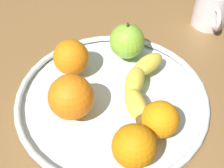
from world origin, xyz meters
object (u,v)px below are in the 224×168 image
(fruit_bowl, at_px, (112,98))
(orange_front_right, at_px, (134,146))
(banana, at_px, (140,84))
(apple, at_px, (127,41))
(orange_center, at_px, (71,57))
(ambient_mug, at_px, (212,8))
(orange_back_left, at_px, (160,119))
(orange_front_left, at_px, (71,97))

(fruit_bowl, relative_size, orange_front_right, 5.29)
(banana, height_order, apple, apple)
(orange_center, xyz_separation_m, orange_front_right, (0.19, 0.12, -0.00))
(orange_center, relative_size, orange_front_right, 1.01)
(banana, xyz_separation_m, ambient_mug, (-0.24, 0.18, 0.01))
(orange_center, bearing_deg, orange_back_left, 49.24)
(fruit_bowl, xyz_separation_m, orange_center, (-0.06, -0.08, 0.04))
(orange_back_left, xyz_separation_m, ambient_mug, (-0.33, 0.15, -0.00))
(orange_center, bearing_deg, orange_front_right, 31.55)
(orange_back_left, bearing_deg, orange_front_right, -39.35)
(banana, relative_size, ambient_mug, 1.60)
(apple, height_order, orange_front_left, apple)
(fruit_bowl, bearing_deg, apple, 166.90)
(banana, xyz_separation_m, orange_center, (-0.05, -0.13, 0.02))
(fruit_bowl, relative_size, orange_center, 5.21)
(orange_front_right, bearing_deg, apple, -177.52)
(orange_front_right, relative_size, ambient_mug, 0.59)
(ambient_mug, bearing_deg, orange_center, -58.34)
(orange_front_left, xyz_separation_m, orange_back_left, (0.04, 0.15, -0.01))
(banana, relative_size, orange_center, 2.68)
(orange_front_left, bearing_deg, fruit_bowl, 121.16)
(orange_front_left, distance_m, ambient_mug, 0.42)
(orange_center, distance_m, orange_back_left, 0.22)
(apple, bearing_deg, fruit_bowl, -13.10)
(orange_front_left, bearing_deg, ambient_mug, 134.96)
(apple, xyz_separation_m, ambient_mug, (-0.14, 0.20, -0.01))
(orange_center, bearing_deg, apple, 115.31)
(apple, relative_size, ambient_mug, 0.69)
(orange_front_left, height_order, ambient_mug, orange_front_left)
(orange_front_right, xyz_separation_m, ambient_mug, (-0.39, 0.19, -0.01))
(apple, xyz_separation_m, orange_front_left, (0.16, -0.10, 0.00))
(ambient_mug, bearing_deg, orange_back_left, -23.88)
(apple, height_order, orange_center, apple)
(fruit_bowl, relative_size, orange_back_left, 5.84)
(banana, height_order, orange_front_left, orange_front_left)
(ambient_mug, bearing_deg, orange_front_right, -26.34)
(orange_back_left, relative_size, orange_front_right, 0.90)
(orange_center, relative_size, ambient_mug, 0.60)
(fruit_bowl, bearing_deg, orange_front_right, 16.01)
(banana, height_order, orange_back_left, orange_back_left)
(orange_center, bearing_deg, ambient_mug, 121.66)
(fruit_bowl, bearing_deg, ambient_mug, 138.16)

